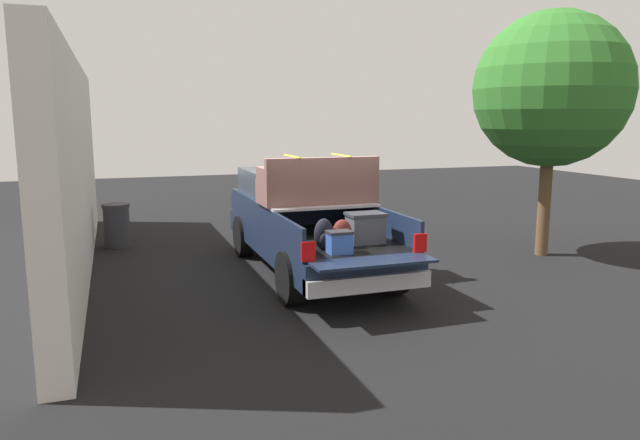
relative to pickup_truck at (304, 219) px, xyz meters
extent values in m
plane|color=black|center=(-0.36, 0.00, -0.96)|extent=(40.00, 40.00, 0.00)
cube|color=#162138|center=(-0.36, 0.00, -0.34)|extent=(5.50, 1.92, 0.45)
cube|color=black|center=(-1.56, 0.00, -0.09)|extent=(2.80, 1.80, 0.04)
cube|color=#162138|center=(-1.56, 0.93, 0.14)|extent=(2.80, 0.06, 0.50)
cube|color=#162138|center=(-1.56, -0.93, 0.14)|extent=(2.80, 0.06, 0.50)
cube|color=#162138|center=(-0.19, 0.00, 0.14)|extent=(0.06, 1.80, 0.50)
cube|color=#162138|center=(-3.23, 0.00, -0.09)|extent=(0.55, 1.80, 0.04)
cube|color=#B2B2B7|center=(-0.78, 0.00, 0.41)|extent=(1.25, 1.92, 0.04)
cube|color=#162138|center=(0.99, 0.00, 0.14)|extent=(2.30, 1.92, 0.50)
cube|color=#2D3842|center=(0.89, 0.00, 0.63)|extent=(1.94, 1.76, 0.49)
cube|color=#162138|center=(2.34, 0.00, 0.08)|extent=(0.40, 1.82, 0.38)
cube|color=#B2B2B7|center=(-3.08, 0.00, -0.44)|extent=(0.24, 1.92, 0.24)
cube|color=red|center=(-2.98, 0.88, 0.07)|extent=(0.06, 0.20, 0.28)
cube|color=red|center=(-2.98, -0.88, 0.07)|extent=(0.06, 0.20, 0.28)
cylinder|color=black|center=(1.39, 0.88, -0.54)|extent=(0.85, 0.30, 0.85)
cylinder|color=black|center=(1.39, -0.88, -0.54)|extent=(0.85, 0.30, 0.85)
cylinder|color=black|center=(-2.11, 0.88, -0.54)|extent=(0.85, 0.30, 0.85)
cylinder|color=black|center=(-2.11, -0.88, -0.54)|extent=(0.85, 0.30, 0.85)
cube|color=#474C56|center=(-2.09, -0.37, 0.15)|extent=(0.40, 0.55, 0.44)
cube|color=#31353C|center=(-2.09, -0.37, 0.39)|extent=(0.44, 0.59, 0.05)
ellipsoid|color=maroon|center=(-2.31, 0.11, 0.15)|extent=(0.20, 0.32, 0.44)
ellipsoid|color=maroon|center=(-2.42, 0.11, 0.08)|extent=(0.09, 0.22, 0.20)
ellipsoid|color=black|center=(-2.33, 0.42, 0.17)|extent=(0.20, 0.31, 0.48)
ellipsoid|color=black|center=(-2.44, 0.42, 0.09)|extent=(0.09, 0.21, 0.21)
cube|color=#3359B2|center=(-2.66, 0.29, 0.08)|extent=(0.26, 0.34, 0.30)
cube|color=#262628|center=(-2.66, 0.29, 0.25)|extent=(0.28, 0.36, 0.04)
cube|color=brown|center=(-0.78, 0.00, 0.64)|extent=(0.84, 2.03, 0.42)
cube|color=brown|center=(-1.12, 0.00, 1.05)|extent=(0.16, 2.03, 0.40)
cube|color=brown|center=(-0.73, 0.92, 0.96)|extent=(0.60, 0.20, 0.22)
cube|color=brown|center=(-0.73, -0.91, 0.96)|extent=(0.60, 0.20, 0.22)
cube|color=yellow|center=(-0.78, 0.46, 1.26)|extent=(0.94, 0.03, 0.02)
cube|color=yellow|center=(-0.78, -0.46, 1.26)|extent=(0.94, 0.03, 0.02)
cube|color=silver|center=(1.25, 4.07, 0.99)|extent=(11.34, 0.36, 3.90)
cylinder|color=brown|center=(-0.60, -5.11, 0.29)|extent=(0.26, 0.26, 2.50)
sphere|color=#2C6B25|center=(-0.60, -5.11, 2.48)|extent=(3.15, 3.15, 3.15)
cylinder|color=#2D2D33|center=(3.21, 3.39, -0.51)|extent=(0.56, 0.56, 0.90)
cylinder|color=#2D2D33|center=(3.21, 3.39, -0.02)|extent=(0.60, 0.60, 0.08)
camera|label=1|loc=(-10.67, 3.39, 1.91)|focal=33.29mm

